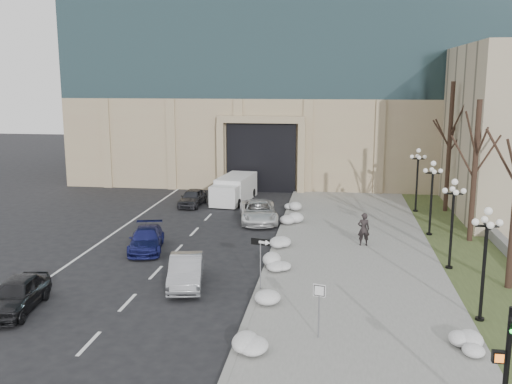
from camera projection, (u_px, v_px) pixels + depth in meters
The scene contains 28 objects.
ground at pixel (255, 384), 18.27m from camera, with size 160.00×160.00×0.00m, color black.
sidewalk at pixel (353, 256), 31.38m from camera, with size 9.00×40.00×0.12m, color gray.
curb at pixel (272, 253), 31.99m from camera, with size 0.30×40.00×0.14m, color gray.
grass_strip at pixel (476, 261), 30.49m from camera, with size 4.00×40.00×0.10m, color #384522.
stone_wall at pixel (505, 247), 32.11m from camera, with size 0.50×30.00×0.70m, color gray.
car_a at pixel (17, 295), 23.97m from camera, with size 1.71×4.24×1.44m, color black.
car_b at pixel (186, 271), 26.93m from camera, with size 1.52×4.35×1.43m, color #93959A.
car_c at pixel (146, 239), 32.56m from camera, with size 1.81×4.45×1.29m, color navy.
car_d at pixel (258, 212), 39.06m from camera, with size 2.42×5.24×1.46m, color silver.
car_e at pixel (193, 198), 44.03m from camera, with size 1.56×3.88×1.32m, color #313136.
pedestrian at pixel (364, 229), 33.06m from camera, with size 0.70×0.46×1.93m, color black.
box_truck at pixel (234, 189), 45.68m from camera, with size 2.87×6.48×1.99m.
one_way_sign at pixel (264, 249), 25.80m from camera, with size 0.94×0.39×2.53m.
keep_sign at pixel (319, 299), 21.05m from camera, with size 0.47×0.15×2.21m.
traffic_signal at pixel (505, 374), 15.23m from camera, with size 0.64×0.85×3.77m.
snow_clump_b at pixel (252, 345), 20.32m from camera, with size 1.10×1.60×0.36m, color silver.
snow_clump_c at pixel (268, 296), 25.00m from camera, with size 1.10×1.60×0.36m, color silver.
snow_clump_d at pixel (277, 265), 29.15m from camera, with size 1.10×1.60×0.36m, color silver.
snow_clump_e at pixel (278, 241), 33.40m from camera, with size 1.10×1.60×0.36m, color silver.
snow_clump_f at pixel (293, 220), 38.56m from camera, with size 1.10×1.60×0.36m, color silver.
snow_clump_g at pixel (294, 207), 42.26m from camera, with size 1.10×1.60×0.36m, color silver.
snow_clump_h at pixel (473, 346), 20.28m from camera, with size 1.10×1.60×0.36m, color silver.
lamppost_a at pixel (485, 249), 22.37m from camera, with size 1.18×1.18×4.76m.
lamppost_b at pixel (453, 212), 28.68m from camera, with size 1.18×1.18×4.76m.
lamppost_c at pixel (432, 188), 35.00m from camera, with size 1.18×1.18×4.76m.
lamppost_d at pixel (418, 171), 41.32m from camera, with size 1.18×1.18×4.76m.
tree_mid at pixel (476, 151), 33.26m from camera, with size 3.20×3.20×8.50m.
tree_far at pixel (450, 129), 40.91m from camera, with size 3.20×3.20×9.50m.
Camera 1 is at (2.36, -16.56, 9.59)m, focal length 40.00 mm.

